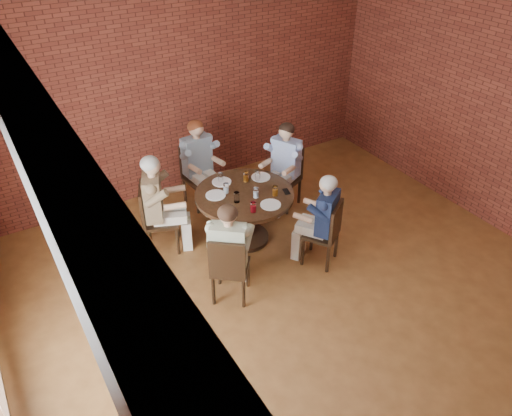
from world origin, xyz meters
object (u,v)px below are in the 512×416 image
chair_a (286,173)px  diner_c (159,204)px  chair_e (327,231)px  smartphone (286,192)px  diner_d (230,252)px  diner_a (284,167)px  chair_d (229,267)px  chair_b (197,172)px  diner_b (200,165)px  diner_e (322,220)px  chair_c (153,216)px  dining_table (245,207)px

chair_a → diner_c: diner_c is taller
diner_c → chair_e: diner_c is taller
smartphone → diner_d: bearing=-136.8°
diner_a → chair_e: bearing=-37.3°
chair_a → chair_d: (-1.73, -1.41, -0.00)m
chair_e → smartphone: chair_e is taller
diner_c → chair_d: (0.28, -1.35, -0.18)m
chair_b → chair_d: chair_b is taller
chair_b → diner_c: bearing=-145.0°
smartphone → diner_a: bearing=74.3°
diner_b → diner_e: diner_b is taller
diner_a → diner_b: diner_b is taller
chair_a → diner_b: size_ratio=0.69×
diner_c → diner_d: diner_c is taller
chair_b → chair_a: bearing=-38.3°
chair_a → chair_d: 2.24m
diner_a → diner_b: size_ratio=0.98×
chair_b → diner_c: 1.20m
chair_c → chair_d: bearing=-142.8°
diner_b → chair_b: bearing=90.0°
chair_d → chair_a: bearing=-102.3°
chair_c → chair_e: (1.74, -1.41, -0.02)m
diner_a → diner_e: 1.38m
diner_c → chair_e: (1.66, -1.38, -0.19)m
chair_b → chair_c: bearing=-148.8°
chair_e → chair_c: bearing=-72.7°
diner_c → diner_d: 1.33m
diner_a → diner_b: bearing=-148.6°
diner_d → smartphone: diner_d is taller
chair_c → diner_e: bearing=-106.0°
chair_a → chair_c: (-2.10, -0.03, 0.01)m
chair_a → smartphone: (-0.51, -0.74, 0.25)m
smartphone → chair_c: bearing=171.8°
diner_b → diner_e: (0.71, -2.00, -0.04)m
dining_table → diner_b: bearing=95.8°
diner_e → chair_e: bearing=90.0°
diner_a → diner_d: size_ratio=1.01×
smartphone → chair_d: bearing=-135.4°
chair_c → smartphone: 1.76m
dining_table → diner_a: diner_a is taller
diner_b → diner_c: (-0.91, -0.69, 0.01)m
diner_b → chair_d: size_ratio=1.46×
diner_c → smartphone: bearing=-91.9°
diner_d → chair_c: bearing=-33.9°
diner_a → dining_table: bearing=-90.0°
chair_b → diner_d: (-0.57, -2.06, 0.14)m
chair_a → chair_d: bearing=-76.8°
dining_table → smartphone: 0.59m
dining_table → chair_a: size_ratio=1.39×
chair_e → diner_a: bearing=-135.1°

